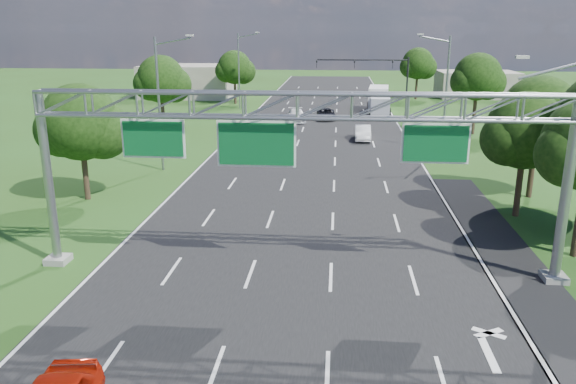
# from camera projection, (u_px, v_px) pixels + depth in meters

# --- Properties ---
(ground) EXTENTS (220.00, 220.00, 0.00)m
(ground) POSITION_uv_depth(u_px,v_px,m) (311.00, 173.00, 42.66)
(ground) COLOR #264414
(ground) RESTS_ON ground
(road) EXTENTS (18.00, 180.00, 0.02)m
(road) POSITION_uv_depth(u_px,v_px,m) (311.00, 173.00, 42.66)
(road) COLOR black
(road) RESTS_ON ground
(road_flare) EXTENTS (3.00, 30.00, 0.02)m
(road_flare) POSITION_uv_depth(u_px,v_px,m) (510.00, 261.00, 26.50)
(road_flare) COLOR black
(road_flare) RESTS_ON ground
(sign_gantry) EXTENTS (23.50, 1.00, 9.56)m
(sign_gantry) POSITION_uv_depth(u_px,v_px,m) (299.00, 120.00, 23.49)
(sign_gantry) COLOR gray
(sign_gantry) RESTS_ON ground
(traffic_signal) EXTENTS (12.21, 0.24, 7.00)m
(traffic_signal) POSITION_uv_depth(u_px,v_px,m) (381.00, 71.00, 74.05)
(traffic_signal) COLOR black
(traffic_signal) RESTS_ON ground
(streetlight_l_near) EXTENTS (2.97, 0.22, 10.16)m
(streetlight_l_near) POSITION_uv_depth(u_px,v_px,m) (161.00, 98.00, 42.05)
(streetlight_l_near) COLOR gray
(streetlight_l_near) RESTS_ON ground
(streetlight_l_far) EXTENTS (2.97, 0.22, 10.16)m
(streetlight_l_far) POSITION_uv_depth(u_px,v_px,m) (240.00, 67.00, 75.52)
(streetlight_l_far) COLOR gray
(streetlight_l_far) RESTS_ON ground
(streetlight_r_mid) EXTENTS (2.97, 0.22, 10.16)m
(streetlight_r_mid) POSITION_uv_depth(u_px,v_px,m) (444.00, 87.00, 49.70)
(streetlight_r_mid) COLOR gray
(streetlight_r_mid) RESTS_ON ground
(tree_verge_la) EXTENTS (5.76, 4.80, 7.40)m
(tree_verge_la) POSITION_uv_depth(u_px,v_px,m) (82.00, 126.00, 34.89)
(tree_verge_la) COLOR #2D2116
(tree_verge_la) RESTS_ON ground
(tree_verge_lb) EXTENTS (5.76, 4.80, 8.06)m
(tree_verge_lb) POSITION_uv_depth(u_px,v_px,m) (162.00, 81.00, 56.87)
(tree_verge_lb) COLOR #2D2116
(tree_verge_lb) RESTS_ON ground
(tree_verge_lc) EXTENTS (5.76, 4.80, 7.62)m
(tree_verge_lc) POSITION_uv_depth(u_px,v_px,m) (235.00, 69.00, 80.64)
(tree_verge_lc) COLOR #2D2116
(tree_verge_lc) RESTS_ON ground
(tree_verge_rd) EXTENTS (5.76, 4.80, 8.28)m
(tree_verge_rd) POSITION_uv_depth(u_px,v_px,m) (478.00, 79.00, 56.97)
(tree_verge_rd) COLOR #2D2116
(tree_verge_rd) RESTS_ON ground
(tree_verge_re) EXTENTS (5.76, 4.80, 7.84)m
(tree_verge_re) POSITION_uv_depth(u_px,v_px,m) (418.00, 65.00, 85.95)
(tree_verge_re) COLOR #2D2116
(tree_verge_re) RESTS_ON ground
(building_left) EXTENTS (14.00, 10.00, 5.00)m
(building_left) POSITION_uv_depth(u_px,v_px,m) (188.00, 81.00, 89.71)
(building_left) COLOR gray
(building_left) RESTS_ON ground
(building_right) EXTENTS (12.00, 9.00, 4.00)m
(building_right) POSITION_uv_depth(u_px,v_px,m) (476.00, 84.00, 89.79)
(building_right) COLOR gray
(building_right) RESTS_ON ground
(car_queue_a) EXTENTS (2.65, 5.13, 1.42)m
(car_queue_a) POSITION_uv_depth(u_px,v_px,m) (296.00, 115.00, 66.18)
(car_queue_a) COLOR white
(car_queue_a) RESTS_ON ground
(car_queue_b) EXTENTS (2.46, 4.73, 1.27)m
(car_queue_b) POSITION_uv_depth(u_px,v_px,m) (326.00, 114.00, 67.68)
(car_queue_b) COLOR black
(car_queue_b) RESTS_ON ground
(car_queue_d) EXTENTS (1.56, 4.31, 1.41)m
(car_queue_d) POSITION_uv_depth(u_px,v_px,m) (363.00, 133.00, 55.19)
(car_queue_d) COLOR white
(car_queue_d) RESTS_ON ground
(box_truck) EXTENTS (3.00, 8.68, 3.22)m
(box_truck) POSITION_uv_depth(u_px,v_px,m) (379.00, 100.00, 73.39)
(box_truck) COLOR white
(box_truck) RESTS_ON ground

